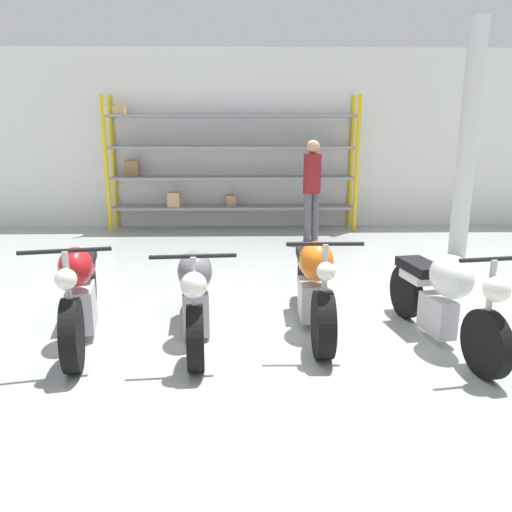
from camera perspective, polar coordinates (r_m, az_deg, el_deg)
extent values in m
plane|color=#9EA3A0|center=(5.08, 0.10, -8.79)|extent=(30.00, 30.00, 0.00)
cube|color=white|center=(10.61, -0.70, 13.12)|extent=(30.00, 0.08, 3.60)
cylinder|color=yellow|center=(10.35, -16.73, 9.93)|extent=(0.08, 0.08, 2.67)
cylinder|color=yellow|center=(10.23, 11.46, 10.20)|extent=(0.08, 0.08, 2.67)
cylinder|color=yellow|center=(10.88, -15.97, 10.16)|extent=(0.08, 0.08, 2.67)
cylinder|color=yellow|center=(10.77, 10.82, 10.41)|extent=(0.08, 0.08, 2.67)
cube|color=gray|center=(10.35, -2.63, 5.60)|extent=(4.94, 0.55, 0.05)
cube|color=gray|center=(10.28, -2.67, 8.93)|extent=(4.94, 0.55, 0.05)
cube|color=gray|center=(10.25, -2.71, 12.29)|extent=(4.94, 0.55, 0.05)
cube|color=gray|center=(10.25, -2.75, 15.67)|extent=(4.94, 0.55, 0.05)
cube|color=tan|center=(10.33, -9.31, 6.37)|extent=(0.27, 0.26, 0.30)
cube|color=#A87F51|center=(10.64, -13.97, 9.69)|extent=(0.28, 0.27, 0.31)
cube|color=tan|center=(10.41, -2.86, 6.38)|extent=(0.20, 0.27, 0.22)
cube|color=tan|center=(10.53, -15.32, 15.76)|extent=(0.25, 0.27, 0.17)
cylinder|color=silver|center=(8.52, 23.04, 11.81)|extent=(0.28, 0.28, 3.60)
cylinder|color=black|center=(4.50, -20.27, -8.45)|extent=(0.26, 0.65, 0.63)
cylinder|color=black|center=(5.87, -18.70, -3.07)|extent=(0.26, 0.65, 0.63)
cube|color=#ADADB2|center=(5.24, -19.30, -5.55)|extent=(0.34, 0.54, 0.42)
ellipsoid|color=#B2191E|center=(4.94, -19.91, -1.17)|extent=(0.40, 0.50, 0.37)
cube|color=black|center=(5.47, -19.28, -0.29)|extent=(0.37, 0.63, 0.10)
cube|color=#B2191E|center=(5.55, -19.15, -1.04)|extent=(0.30, 0.45, 0.12)
cylinder|color=#ADADB2|center=(4.40, -20.64, -4.05)|extent=(0.06, 0.06, 0.71)
sphere|color=silver|center=(4.29, -20.91, -2.48)|extent=(0.18, 0.18, 0.18)
cylinder|color=black|center=(4.33, -20.99, 0.56)|extent=(0.72, 0.19, 0.04)
cylinder|color=black|center=(4.29, -6.93, -9.22)|extent=(0.19, 0.58, 0.57)
cylinder|color=black|center=(5.70, -6.78, -3.26)|extent=(0.19, 0.58, 0.57)
cube|color=#ADADB2|center=(5.05, -6.83, -5.93)|extent=(0.29, 0.54, 0.44)
ellipsoid|color=slate|center=(4.75, -7.00, -1.77)|extent=(0.37, 0.47, 0.39)
cube|color=black|center=(5.24, -6.92, -0.92)|extent=(0.31, 0.52, 0.10)
cube|color=slate|center=(5.38, -6.88, -1.53)|extent=(0.26, 0.37, 0.12)
cylinder|color=#ADADB2|center=(4.18, -7.07, -4.74)|extent=(0.05, 0.05, 0.69)
sphere|color=silver|center=(4.08, -7.13, -3.32)|extent=(0.22, 0.22, 0.22)
cylinder|color=black|center=(4.12, -7.21, -0.03)|extent=(0.71, 0.10, 0.04)
cylinder|color=black|center=(4.51, 7.69, -7.74)|extent=(0.17, 0.62, 0.61)
cylinder|color=black|center=(5.86, 5.78, -2.54)|extent=(0.17, 0.62, 0.61)
cube|color=#ADADB2|center=(5.23, 6.53, -4.94)|extent=(0.29, 0.47, 0.39)
ellipsoid|color=orange|center=(4.94, 6.91, -0.59)|extent=(0.34, 0.48, 0.39)
cube|color=black|center=(5.45, 6.23, 0.17)|extent=(0.29, 0.51, 0.10)
cube|color=orange|center=(5.54, 6.12, -0.55)|extent=(0.24, 0.36, 0.12)
cylinder|color=#ADADB2|center=(4.41, 7.80, -3.28)|extent=(0.05, 0.05, 0.72)
sphere|color=silver|center=(4.30, 7.99, -1.75)|extent=(0.16, 0.16, 0.16)
cylinder|color=black|center=(4.34, 7.91, 1.39)|extent=(0.67, 0.05, 0.04)
cylinder|color=black|center=(4.54, 24.80, -9.11)|extent=(0.19, 0.58, 0.57)
cylinder|color=black|center=(5.65, 16.74, -3.90)|extent=(0.19, 0.58, 0.57)
cube|color=#ADADB2|center=(5.13, 20.00, -6.35)|extent=(0.25, 0.46, 0.36)
ellipsoid|color=silver|center=(4.86, 21.42, -2.20)|extent=(0.41, 0.56, 0.39)
cube|color=black|center=(5.34, 18.24, -1.17)|extent=(0.36, 0.61, 0.10)
cube|color=silver|center=(5.37, 18.10, -2.07)|extent=(0.30, 0.43, 0.12)
cylinder|color=#ADADB2|center=(4.43, 25.12, -4.82)|extent=(0.06, 0.06, 0.70)
sphere|color=silver|center=(4.34, 25.82, -3.44)|extent=(0.21, 0.21, 0.21)
cylinder|color=black|center=(4.36, 25.37, -0.33)|extent=(0.56, 0.12, 0.04)
cylinder|color=#595960|center=(9.28, 6.75, 4.47)|extent=(0.13, 0.13, 0.89)
cylinder|color=#595960|center=(9.16, 5.88, 4.37)|extent=(0.13, 0.13, 0.89)
cylinder|color=maroon|center=(9.12, 6.45, 9.35)|extent=(0.44, 0.44, 0.70)
sphere|color=tan|center=(9.10, 6.54, 12.31)|extent=(0.24, 0.24, 0.24)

